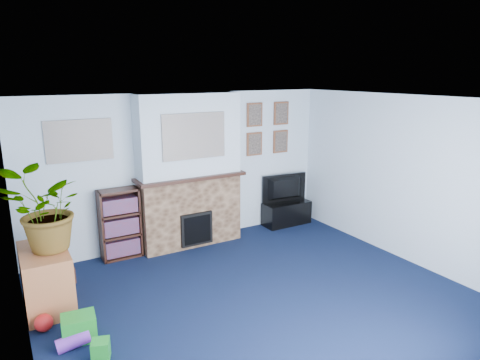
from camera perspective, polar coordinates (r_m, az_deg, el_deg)
floor at (r=5.42m, az=2.66°, el=-15.66°), size 5.00×4.50×0.01m
ceiling at (r=4.71m, az=3.00°, el=10.56°), size 5.00×4.50×0.01m
wall_back at (r=6.87m, az=-7.43°, el=1.46°), size 5.00×0.04×2.40m
wall_front at (r=3.42m, az=24.34°, el=-13.09°), size 5.00×0.04×2.40m
wall_left at (r=4.21m, az=-27.39°, el=-8.27°), size 0.04×4.50×2.40m
wall_right at (r=6.59m, az=21.39°, el=0.06°), size 0.04×4.50×2.40m
chimney_breast at (r=6.69m, az=-6.74°, el=1.00°), size 1.72×0.50×2.40m
collage_main at (r=6.39m, az=-6.14°, el=5.84°), size 1.00×0.03×0.68m
collage_left at (r=6.33m, az=-20.63°, el=4.94°), size 0.90×0.03×0.58m
portrait_tl at (r=7.32m, az=1.95°, el=8.69°), size 0.30×0.03×0.40m
portrait_tr at (r=7.62m, az=5.50°, el=8.86°), size 0.30×0.03×0.40m
portrait_bl at (r=7.38m, az=1.92°, el=4.83°), size 0.30×0.03×0.40m
portrait_br at (r=7.68m, az=5.41°, el=5.14°), size 0.30×0.03×0.40m
tv_stand at (r=7.84m, az=6.21°, el=-4.29°), size 0.87×0.37×0.41m
television at (r=7.73m, az=6.21°, el=-1.16°), size 0.88×0.21×0.50m
bookshelf at (r=6.60m, az=-15.71°, el=-5.82°), size 0.58×0.28×1.05m
sideboard at (r=5.61m, az=-24.42°, el=-11.90°), size 0.51×0.91×0.71m
potted_plant at (r=5.27m, az=-24.75°, el=-3.76°), size 0.96×0.87×0.96m
mantel_clock at (r=6.60m, az=-7.46°, el=1.11°), size 0.10×0.06×0.14m
mantel_candle at (r=6.78m, az=-3.96°, el=1.63°), size 0.06×0.06×0.18m
mantel_teddy at (r=6.47m, az=-10.44°, el=0.70°), size 0.12×0.12×0.12m
mantel_can at (r=6.96m, az=-0.98°, el=1.84°), size 0.06×0.06×0.12m
green_crate at (r=4.95m, az=-20.67°, el=-17.87°), size 0.36×0.30×0.27m
toy_ball at (r=5.25m, az=-24.70°, el=-16.98°), size 0.19×0.19×0.19m
toy_block at (r=4.62m, az=-18.09°, el=-20.66°), size 0.21×0.21×0.20m
toy_tube at (r=4.89m, az=-21.33°, el=-19.38°), size 0.34×0.15×0.19m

